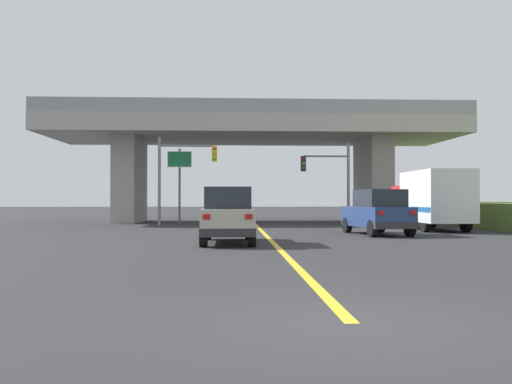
% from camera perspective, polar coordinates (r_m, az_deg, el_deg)
% --- Properties ---
extents(ground, '(160.00, 160.00, 0.00)m').
position_cam_1_polar(ground, '(38.93, -0.35, -3.10)').
color(ground, '#2B2B2D').
extents(overpass_bridge, '(28.18, 9.35, 7.91)m').
position_cam_1_polar(overpass_bridge, '(39.10, -0.35, 5.13)').
color(overpass_bridge, '#A8A59E').
rests_on(overpass_bridge, ground).
extents(lane_divider_stripe, '(0.20, 28.70, 0.01)m').
position_cam_1_polar(lane_divider_stripe, '(21.44, 1.53, -5.00)').
color(lane_divider_stripe, yellow).
rests_on(lane_divider_stripe, ground).
extents(suv_lead, '(1.87, 4.54, 2.02)m').
position_cam_1_polar(suv_lead, '(19.97, -2.92, -2.42)').
color(suv_lead, '#B7B29E').
rests_on(suv_lead, ground).
extents(suv_crossing, '(2.44, 4.51, 2.02)m').
position_cam_1_polar(suv_crossing, '(25.28, 12.47, -2.06)').
color(suv_crossing, navy).
rests_on(suv_crossing, ground).
extents(box_truck, '(2.33, 6.69, 3.03)m').
position_cam_1_polar(box_truck, '(29.98, 17.69, -0.71)').
color(box_truck, red).
rests_on(box_truck, ground).
extents(traffic_signal_nearside, '(3.13, 0.36, 5.17)m').
position_cam_1_polar(traffic_signal_nearside, '(35.33, 7.82, 1.88)').
color(traffic_signal_nearside, slate).
rests_on(traffic_signal_nearside, ground).
extents(traffic_signal_farside, '(3.63, 0.36, 5.41)m').
position_cam_1_polar(traffic_signal_farside, '(34.22, -7.90, 2.51)').
color(traffic_signal_farside, slate).
rests_on(traffic_signal_farside, ground).
extents(highway_sign, '(1.55, 0.17, 4.83)m').
position_cam_1_polar(highway_sign, '(35.64, -7.92, 2.39)').
color(highway_sign, '#56595E').
rests_on(highway_sign, ground).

